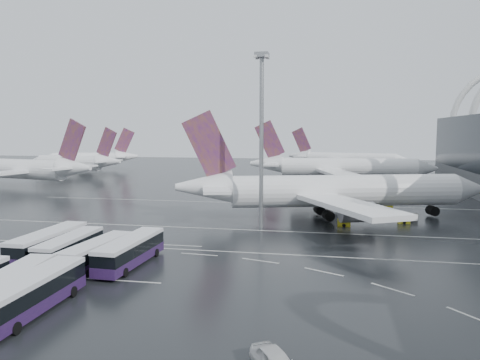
% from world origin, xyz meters
% --- Properties ---
extents(ground, '(420.00, 420.00, 0.00)m').
position_xyz_m(ground, '(0.00, 0.00, 0.00)').
color(ground, black).
rests_on(ground, ground).
extents(lane_marking_near, '(120.00, 0.25, 0.01)m').
position_xyz_m(lane_marking_near, '(0.00, -2.00, 0.01)').
color(lane_marking_near, silver).
rests_on(lane_marking_near, ground).
extents(lane_marking_mid, '(120.00, 0.25, 0.01)m').
position_xyz_m(lane_marking_mid, '(0.00, 12.00, 0.01)').
color(lane_marking_mid, silver).
rests_on(lane_marking_mid, ground).
extents(lane_marking_far, '(120.00, 0.25, 0.01)m').
position_xyz_m(lane_marking_far, '(0.00, 40.00, 0.01)').
color(lane_marking_far, silver).
rests_on(lane_marking_far, ground).
extents(bus_bay_line_south, '(28.00, 0.25, 0.01)m').
position_xyz_m(bus_bay_line_south, '(-24.00, -16.00, 0.01)').
color(bus_bay_line_south, silver).
rests_on(bus_bay_line_south, ground).
extents(bus_bay_line_north, '(28.00, 0.25, 0.01)m').
position_xyz_m(bus_bay_line_north, '(-24.00, 0.00, 0.01)').
color(bus_bay_line_north, silver).
rests_on(bus_bay_line_north, ground).
extents(airliner_main, '(57.07, 49.39, 19.66)m').
position_xyz_m(airliner_main, '(7.29, 24.80, 4.92)').
color(airliner_main, white).
rests_on(airliner_main, ground).
extents(airliner_gate_b, '(55.58, 50.00, 19.32)m').
position_xyz_m(airliner_gate_b, '(9.77, 82.42, 4.83)').
color(airliner_gate_b, white).
rests_on(airliner_gate_b, ground).
extents(airliner_gate_c, '(48.93, 44.42, 17.56)m').
position_xyz_m(airliner_gate_c, '(13.01, 134.46, 4.39)').
color(airliner_gate_c, white).
rests_on(airliner_gate_c, ground).
extents(jet_remote_west, '(44.47, 35.99, 19.39)m').
position_xyz_m(jet_remote_west, '(-76.77, 57.91, 5.00)').
color(jet_remote_west, white).
rests_on(jet_remote_west, ground).
extents(jet_remote_mid, '(40.00, 32.34, 17.41)m').
position_xyz_m(jet_remote_mid, '(-83.18, 92.59, 4.49)').
color(jet_remote_mid, white).
rests_on(jet_remote_mid, ground).
extents(jet_remote_far, '(39.48, 32.06, 17.38)m').
position_xyz_m(jet_remote_far, '(-90.33, 117.43, 4.49)').
color(jet_remote_far, white).
rests_on(jet_remote_far, ground).
extents(bus_row_near_a, '(3.42, 13.63, 3.34)m').
position_xyz_m(bus_row_near_a, '(-27.66, -8.96, 1.84)').
color(bus_row_near_a, '#25143E').
rests_on(bus_row_near_a, ground).
extents(bus_row_near_b, '(3.16, 12.50, 3.07)m').
position_xyz_m(bus_row_near_b, '(-24.15, -9.88, 1.68)').
color(bus_row_near_b, '#25143E').
rests_on(bus_row_near_b, ground).
extents(bus_row_near_c, '(3.73, 12.43, 3.01)m').
position_xyz_m(bus_row_near_c, '(-19.63, -11.58, 1.66)').
color(bus_row_near_c, '#25143E').
rests_on(bus_row_near_c, ground).
extents(bus_row_near_d, '(3.58, 13.46, 3.29)m').
position_xyz_m(bus_row_near_d, '(-15.89, -10.44, 1.81)').
color(bus_row_near_d, '#25143E').
rests_on(bus_row_near_d, ground).
extents(bus_row_far_b, '(4.31, 12.72, 3.07)m').
position_xyz_m(bus_row_far_b, '(-21.54, -24.17, 1.69)').
color(bus_row_far_b, '#25143E').
rests_on(bus_row_far_b, ground).
extents(bus_row_far_c, '(3.41, 13.49, 3.31)m').
position_xyz_m(bus_row_far_c, '(-18.27, -25.79, 1.82)').
color(bus_row_far_c, '#25143E').
rests_on(bus_row_far_c, ground).
extents(floodlight_mast, '(2.18, 2.18, 28.39)m').
position_xyz_m(floodlight_mast, '(-3.75, 13.90, 17.86)').
color(floodlight_mast, gray).
rests_on(floodlight_mast, ground).
extents(gse_cart_belly_a, '(2.02, 1.19, 1.10)m').
position_xyz_m(gse_cart_belly_a, '(20.09, 22.59, 0.55)').
color(gse_cart_belly_a, gold).
rests_on(gse_cart_belly_a, ground).
extents(gse_cart_belly_b, '(2.03, 1.20, 1.11)m').
position_xyz_m(gse_cart_belly_b, '(21.97, 26.30, 0.55)').
color(gse_cart_belly_b, slate).
rests_on(gse_cart_belly_b, ground).
extents(gse_cart_belly_c, '(2.15, 1.27, 1.17)m').
position_xyz_m(gse_cart_belly_c, '(9.76, 18.03, 0.59)').
color(gse_cart_belly_c, gold).
rests_on(gse_cart_belly_c, ground).
extents(gse_cart_belly_e, '(2.18, 1.29, 1.19)m').
position_xyz_m(gse_cart_belly_e, '(18.75, 35.84, 0.59)').
color(gse_cart_belly_e, gold).
rests_on(gse_cart_belly_e, ground).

